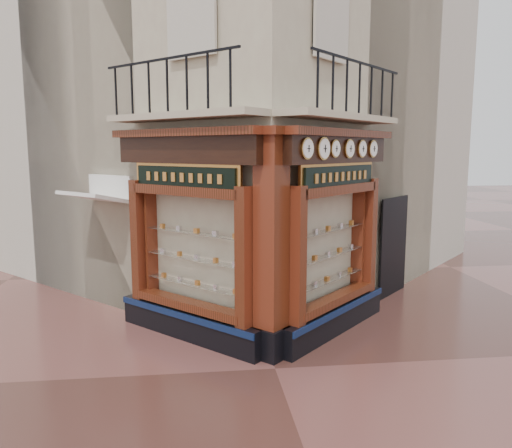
{
  "coord_description": "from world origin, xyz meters",
  "views": [
    {
      "loc": [
        -1.24,
        -7.74,
        3.6
      ],
      "look_at": [
        -0.08,
        2.0,
        2.14
      ],
      "focal_mm": 35.0,
      "sensor_mm": 36.0,
      "label": 1
    }
  ],
  "objects": [
    {
      "name": "shopfront_left",
      "position": [
        -1.41,
        1.57,
        1.98
      ],
      "size": [
        2.86,
        2.86,
        3.98
      ],
      "rotation": [
        0.0,
        0.0,
        2.36
      ],
      "color": "black",
      "rests_on": "ground"
    },
    {
      "name": "neighbour_right",
      "position": [
        2.47,
        8.63,
        5.5
      ],
      "size": [
        11.31,
        11.31,
        11.0
      ],
      "primitive_type": "cube",
      "rotation": [
        0.0,
        0.0,
        0.79
      ],
      "color": "beige",
      "rests_on": "ground"
    },
    {
      "name": "clock_d",
      "position": [
        1.65,
        1.54,
        3.62
      ],
      "size": [
        0.29,
        0.29,
        0.36
      ],
      "rotation": [
        0.0,
        0.0,
        0.79
      ],
      "color": "#A87C38",
      "rests_on": "ground"
    },
    {
      "name": "balcony",
      "position": [
        0.0,
        1.49,
        4.22
      ],
      "size": [
        5.94,
        2.97,
        1.03
      ],
      "color": "#BBB292",
      "rests_on": "ground"
    },
    {
      "name": "corner_pilaster",
      "position": [
        0.0,
        0.5,
        1.95
      ],
      "size": [
        0.85,
        0.85,
        3.98
      ],
      "rotation": [
        0.0,
        0.0,
        0.79
      ],
      "color": "black",
      "rests_on": "ground"
    },
    {
      "name": "clock_a",
      "position": [
        0.6,
        0.49,
        3.62
      ],
      "size": [
        0.29,
        0.29,
        0.36
      ],
      "rotation": [
        0.0,
        0.0,
        0.79
      ],
      "color": "#A87C38",
      "rests_on": "ground"
    },
    {
      "name": "clock_c",
      "position": [
        1.26,
        1.16,
        3.62
      ],
      "size": [
        0.27,
        0.27,
        0.32
      ],
      "rotation": [
        0.0,
        0.0,
        0.79
      ],
      "color": "#A87C38",
      "rests_on": "ground"
    },
    {
      "name": "signboard_right",
      "position": [
        1.46,
        1.51,
        3.1
      ],
      "size": [
        1.97,
        1.97,
        0.53
      ],
      "rotation": [
        0.0,
        0.0,
        0.79
      ],
      "color": "#C8823A",
      "rests_on": "ground"
    },
    {
      "name": "clock_b",
      "position": [
        0.97,
        0.87,
        3.62
      ],
      "size": [
        0.32,
        0.32,
        0.4
      ],
      "rotation": [
        0.0,
        0.0,
        0.79
      ],
      "color": "#A87C38",
      "rests_on": "ground"
    },
    {
      "name": "clock_f",
      "position": [
        2.37,
        2.27,
        3.62
      ],
      "size": [
        0.29,
        0.29,
        0.36
      ],
      "rotation": [
        0.0,
        0.0,
        0.79
      ],
      "color": "#A87C38",
      "rests_on": "ground"
    },
    {
      "name": "awning",
      "position": [
        -3.46,
        3.26,
        0.0
      ],
      "size": [
        1.66,
        1.66,
        0.27
      ],
      "primitive_type": null,
      "rotation": [
        0.22,
        0.0,
        2.36
      ],
      "color": "white",
      "rests_on": "ground"
    },
    {
      "name": "ground",
      "position": [
        0.0,
        0.0,
        0.0
      ],
      "size": [
        80.0,
        80.0,
        0.0
      ],
      "primitive_type": "plane",
      "color": "#472721",
      "rests_on": "ground"
    },
    {
      "name": "clock_e",
      "position": [
        2.02,
        1.92,
        3.62
      ],
      "size": [
        0.28,
        0.28,
        0.35
      ],
      "rotation": [
        0.0,
        0.0,
        0.79
      ],
      "color": "#A87C38",
      "rests_on": "ground"
    },
    {
      "name": "main_building",
      "position": [
        0.0,
        6.16,
        6.0
      ],
      "size": [
        11.31,
        11.31,
        12.0
      ],
      "primitive_type": "cube",
      "rotation": [
        0.0,
        0.0,
        0.79
      ],
      "color": "#BBB292",
      "rests_on": "ground"
    },
    {
      "name": "neighbour_left",
      "position": [
        -2.47,
        8.63,
        5.5
      ],
      "size": [
        11.31,
        11.31,
        11.0
      ],
      "primitive_type": "cube",
      "rotation": [
        0.0,
        0.0,
        0.79
      ],
      "color": "beige",
      "rests_on": "ground"
    },
    {
      "name": "signboard_left",
      "position": [
        -1.46,
        1.51,
        3.1
      ],
      "size": [
        1.95,
        1.95,
        0.52
      ],
      "rotation": [
        0.0,
        0.0,
        2.36
      ],
      "color": "#C8823A",
      "rests_on": "ground"
    },
    {
      "name": "shopfront_right",
      "position": [
        1.41,
        1.57,
        1.98
      ],
      "size": [
        2.86,
        2.86,
        3.98
      ],
      "rotation": [
        0.0,
        0.0,
        0.79
      ],
      "color": "black",
      "rests_on": "ground"
    }
  ]
}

